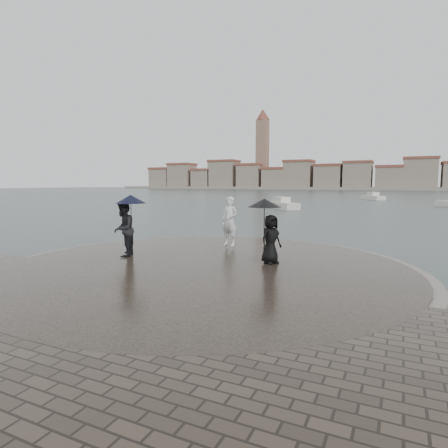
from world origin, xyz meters
The scene contains 8 objects.
ground centered at (0.00, 0.00, 0.00)m, with size 400.00×400.00×0.00m, color #2B3835.
kerb_ring centered at (0.00, 3.50, 0.16)m, with size 12.50×12.50×0.32m, color gray.
quay_tip centered at (0.00, 3.50, 0.18)m, with size 11.90×11.90×0.36m, color #2D261E.
statue centered at (-0.79, 6.97, 1.31)m, with size 0.69×0.46×1.90m, color white.
visitor_left centered at (-2.98, 3.48, 1.48)m, with size 1.26×1.16×2.04m.
visitor_right centered at (1.60, 4.55, 1.50)m, with size 1.16×1.07×1.95m.
far_skyline centered at (-6.29, 160.71, 5.61)m, with size 260.00×20.00×37.00m.
boats centered at (1.75, 46.90, 0.38)m, with size 23.20×33.59×1.50m.
Camera 1 is at (5.22, -6.14, 2.77)m, focal length 30.00 mm.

